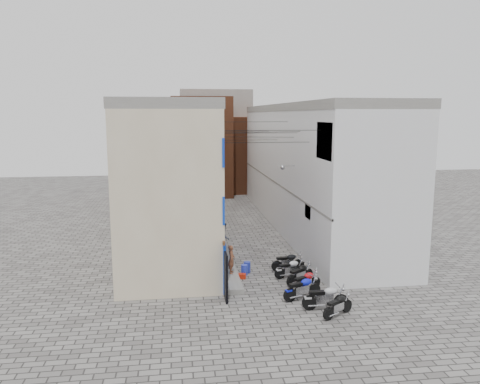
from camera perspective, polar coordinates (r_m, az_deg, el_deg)
name	(u,v)px	position (r m, az deg, el deg)	size (l,w,h in m)	color
ground	(278,293)	(22.48, 4.67, -12.16)	(90.00, 90.00, 0.00)	#54514F
plinth	(213,227)	(34.47, -3.36, -4.24)	(0.90, 26.00, 0.25)	slate
building_left	(171,168)	(33.56, -8.42, 2.89)	(5.10, 27.00, 9.00)	#C1B092
building_right	(307,166)	(34.95, 8.19, 3.17)	(5.94, 26.00, 9.00)	silver
building_far_brick_left	(201,146)	(48.57, -4.76, 5.55)	(6.00, 6.00, 10.00)	brown
building_far_brick_right	(246,154)	(51.14, 0.76, 4.66)	(5.00, 6.00, 8.00)	brown
building_far_concrete	(216,139)	(54.66, -3.00, 6.53)	(8.00, 5.00, 11.00)	slate
far_shopfront	(223,187)	(46.37, -2.03, 0.67)	(2.00, 0.30, 2.40)	black
overhead_wires	(252,134)	(28.44, 1.52, 7.14)	(5.80, 13.02, 1.32)	black
motorcycle_a	(338,304)	(20.28, 11.86, -13.27)	(0.55, 1.74, 1.01)	black
motorcycle_b	(326,296)	(20.78, 10.38, -12.39)	(0.64, 2.04, 1.18)	#A4A4A8
motorcycle_c	(302,287)	(21.70, 7.61, -11.42)	(0.62, 1.96, 1.13)	#0C17C1
motorcycle_d	(306,281)	(22.57, 8.00, -10.65)	(0.60, 1.89, 1.10)	#B50C14
motorcycle_e	(300,273)	(23.58, 7.34, -9.76)	(0.59, 1.87, 1.08)	black
motorcycle_f	(290,268)	(24.39, 6.17, -9.14)	(0.56, 1.78, 1.03)	silver
motorcycle_g	(288,261)	(25.38, 5.87, -8.34)	(0.58, 1.84, 1.07)	black
person_a	(231,259)	(24.04, -1.06, -8.19)	(0.53, 0.35, 1.47)	brown
person_b	(224,237)	(27.61, -2.02, -5.53)	(0.86, 0.67, 1.76)	#32364B
water_jug_near	(244,270)	(24.68, 0.53, -9.46)	(0.34, 0.34, 0.54)	blue
water_jug_far	(247,267)	(25.04, 0.87, -9.14)	(0.36, 0.36, 0.57)	#2130A9
red_crate	(242,276)	(24.21, 0.24, -10.21)	(0.39, 0.29, 0.24)	#B3210C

